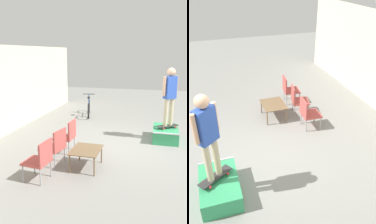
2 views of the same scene
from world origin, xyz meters
The scene contains 8 objects.
ground_plane centered at (0.00, 0.00, 0.00)m, with size 24.00×24.00×0.00m, color gray.
skate_ramp_box centered at (0.94, -0.98, 0.20)m, with size 1.23×0.78×0.42m.
skateboard_on_ramp centered at (0.91, -1.03, 0.48)m, with size 0.59×0.71×0.07m.
person_skater centered at (0.91, -1.03, 1.57)m, with size 0.41×0.45×1.82m.
coffee_table centered at (-1.66, 0.92, 0.42)m, with size 0.84×0.69×0.48m.
patio_chair_left centered at (-2.51, 1.72, 0.51)m, with size 0.57×0.57×0.93m.
patio_chair_center centered at (-1.68, 1.72, 0.51)m, with size 0.61×0.61×0.93m.
patio_chair_right centered at (-0.83, 1.72, 0.51)m, with size 0.53×0.53×0.93m.
Camera 2 is at (4.80, -0.87, 4.13)m, focal length 40.00 mm.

